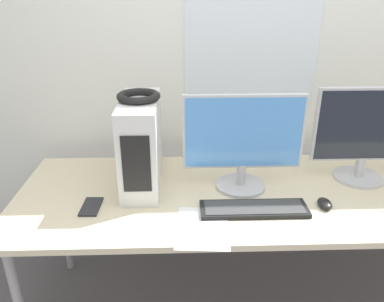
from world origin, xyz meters
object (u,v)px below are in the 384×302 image
at_px(mouse, 325,204).
at_px(monitor_main, 243,140).
at_px(pc_tower, 141,144).
at_px(monitor_right_near, 367,133).
at_px(cell_phone, 91,207).
at_px(headphones, 139,96).
at_px(keyboard, 254,209).

bearing_deg(mouse, monitor_main, 150.75).
distance_m(pc_tower, monitor_main, 0.48).
height_order(pc_tower, monitor_right_near, monitor_right_near).
distance_m(monitor_main, mouse, 0.45).
xyz_separation_m(monitor_main, monitor_right_near, (0.61, 0.06, 0.00)).
distance_m(pc_tower, monitor_right_near, 1.08).
xyz_separation_m(mouse, cell_phone, (-1.03, 0.03, -0.01)).
bearing_deg(monitor_main, mouse, -29.25).
bearing_deg(cell_phone, monitor_right_near, 11.66).
xyz_separation_m(headphones, mouse, (0.82, -0.24, -0.43)).
relative_size(pc_tower, mouse, 4.96).
relative_size(headphones, mouse, 2.13).
height_order(mouse, cell_phone, mouse).
xyz_separation_m(pc_tower, monitor_main, (0.47, -0.05, 0.03)).
bearing_deg(headphones, monitor_main, -6.21).
height_order(keyboard, cell_phone, keyboard).
distance_m(monitor_main, keyboard, 0.32).
height_order(monitor_right_near, keyboard, monitor_right_near).
bearing_deg(mouse, pc_tower, 163.43).
bearing_deg(keyboard, headphones, 151.80).
bearing_deg(keyboard, mouse, 4.28).
bearing_deg(mouse, keyboard, -175.72).
xyz_separation_m(headphones, cell_phone, (-0.21, -0.22, -0.44)).
bearing_deg(monitor_right_near, headphones, -179.32).
bearing_deg(monitor_main, cell_phone, -166.52).
xyz_separation_m(monitor_right_near, keyboard, (-0.58, -0.28, -0.24)).
relative_size(headphones, monitor_right_near, 0.38).
distance_m(headphones, monitor_main, 0.52).
relative_size(headphones, monitor_main, 0.35).
bearing_deg(keyboard, pc_tower, 151.88).
height_order(monitor_main, cell_phone, monitor_main).
relative_size(monitor_main, keyboard, 1.20).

